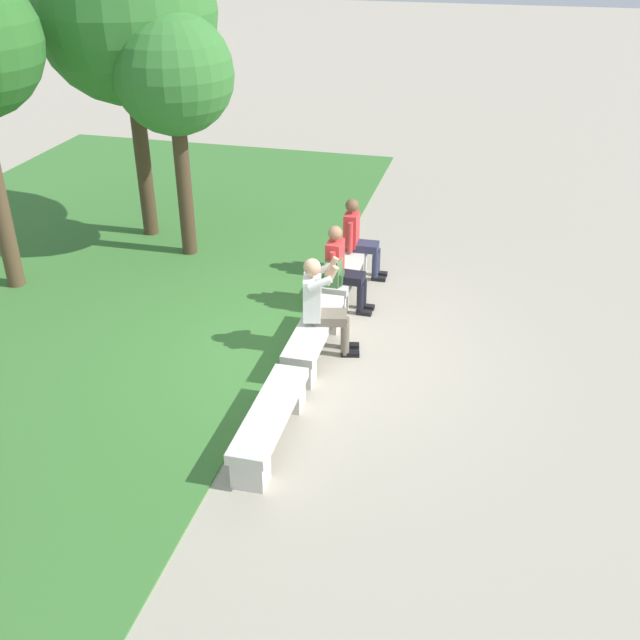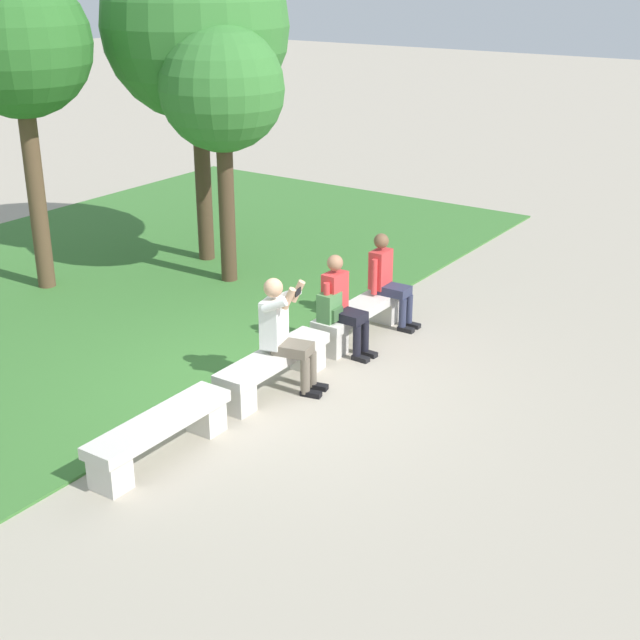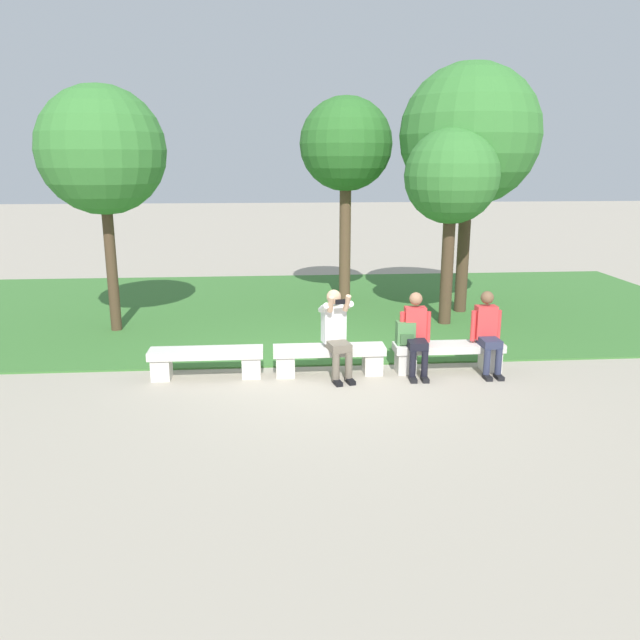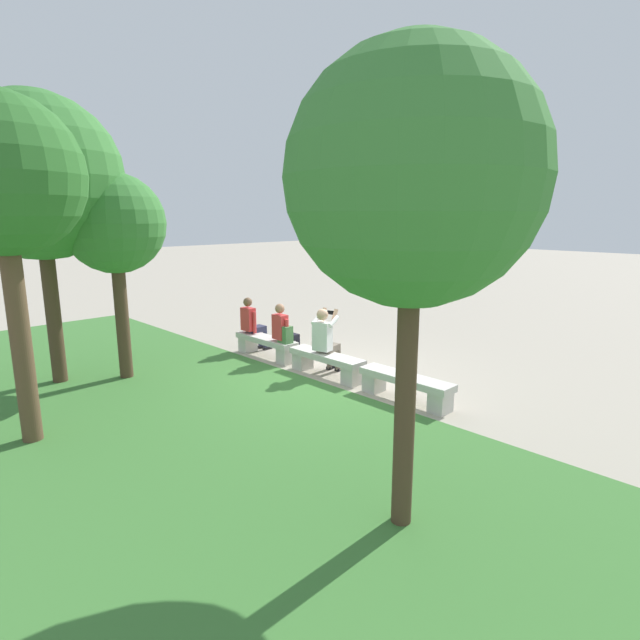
# 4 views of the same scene
# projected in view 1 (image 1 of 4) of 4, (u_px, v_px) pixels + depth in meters

# --- Properties ---
(ground_plane) EXTENTS (80.00, 80.00, 0.00)m
(ground_plane) POSITION_uv_depth(u_px,v_px,m) (314.00, 354.00, 9.71)
(ground_plane) COLOR #A89E8C
(grass_strip) EXTENTS (17.43, 8.00, 0.03)m
(grass_strip) POSITION_uv_depth(u_px,v_px,m) (16.00, 314.00, 10.64)
(grass_strip) COLOR #3D7533
(grass_strip) RESTS_ON ground
(bench_main) EXTENTS (1.71, 0.40, 0.45)m
(bench_main) POSITION_uv_depth(u_px,v_px,m) (270.00, 420.00, 7.99)
(bench_main) COLOR beige
(bench_main) RESTS_ON ground
(bench_near) EXTENTS (1.71, 0.40, 0.45)m
(bench_near) POSITION_uv_depth(u_px,v_px,m) (314.00, 335.00, 9.57)
(bench_near) COLOR beige
(bench_near) RESTS_ON ground
(bench_mid) EXTENTS (1.71, 0.40, 0.45)m
(bench_mid) POSITION_uv_depth(u_px,v_px,m) (345.00, 274.00, 11.14)
(bench_mid) COLOR beige
(bench_mid) RESTS_ON ground
(person_photographer) EXTENTS (0.53, 0.77, 1.32)m
(person_photographer) POSITION_uv_depth(u_px,v_px,m) (322.00, 302.00, 9.42)
(person_photographer) COLOR black
(person_photographer) RESTS_ON ground
(person_distant) EXTENTS (0.48, 0.68, 1.26)m
(person_distant) POSITION_uv_depth(u_px,v_px,m) (342.00, 266.00, 10.49)
(person_distant) COLOR black
(person_distant) RESTS_ON ground
(person_companion) EXTENTS (0.48, 0.68, 1.26)m
(person_companion) POSITION_uv_depth(u_px,v_px,m) (358.00, 236.00, 11.43)
(person_companion) COLOR black
(person_companion) RESTS_ON ground
(backpack) EXTENTS (0.28, 0.24, 0.43)m
(backpack) POSITION_uv_depth(u_px,v_px,m) (334.00, 273.00, 10.41)
(backpack) COLOR #4C7F47
(backpack) RESTS_ON bench_mid
(tree_left_background) EXTENTS (2.85, 2.85, 5.12)m
(tree_left_background) POSITION_uv_depth(u_px,v_px,m) (125.00, 11.00, 11.44)
(tree_left_background) COLOR #4C3826
(tree_left_background) RESTS_ON ground
(tree_far_back) EXTENTS (1.81, 1.81, 3.82)m
(tree_far_back) POSITION_uv_depth(u_px,v_px,m) (174.00, 77.00, 11.10)
(tree_far_back) COLOR #4C3826
(tree_far_back) RESTS_ON ground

